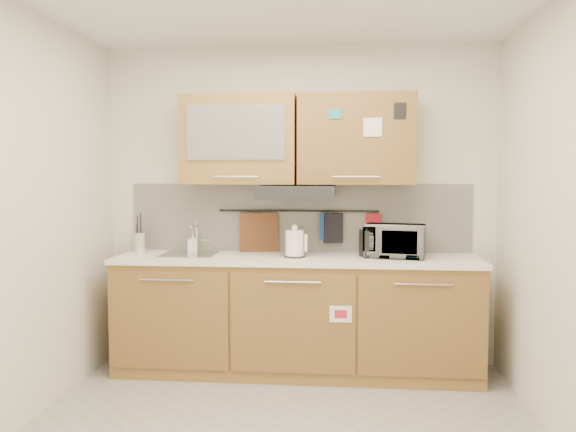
# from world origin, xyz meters

# --- Properties ---
(wall_back) EXTENTS (3.20, 0.00, 3.20)m
(wall_back) POSITION_xyz_m (0.00, 1.50, 1.30)
(wall_back) COLOR silver
(wall_back) RESTS_ON ground
(wall_left) EXTENTS (0.00, 3.00, 3.00)m
(wall_left) POSITION_xyz_m (-1.60, 0.00, 1.30)
(wall_left) COLOR silver
(wall_left) RESTS_ON ground
(wall_right) EXTENTS (0.00, 3.00, 3.00)m
(wall_right) POSITION_xyz_m (1.60, 0.00, 1.30)
(wall_right) COLOR silver
(wall_right) RESTS_ON ground
(base_cabinet) EXTENTS (2.80, 0.64, 0.88)m
(base_cabinet) POSITION_xyz_m (0.00, 1.19, 0.41)
(base_cabinet) COLOR #A47A3A
(base_cabinet) RESTS_ON floor
(countertop) EXTENTS (2.82, 0.62, 0.04)m
(countertop) POSITION_xyz_m (0.00, 1.19, 0.90)
(countertop) COLOR white
(countertop) RESTS_ON base_cabinet
(backsplash) EXTENTS (2.80, 0.02, 0.56)m
(backsplash) POSITION_xyz_m (0.00, 1.49, 1.20)
(backsplash) COLOR silver
(backsplash) RESTS_ON countertop
(upper_cabinets) EXTENTS (1.82, 0.37, 0.70)m
(upper_cabinets) POSITION_xyz_m (-0.00, 1.32, 1.83)
(upper_cabinets) COLOR #A47A3A
(upper_cabinets) RESTS_ON wall_back
(range_hood) EXTENTS (0.60, 0.46, 0.10)m
(range_hood) POSITION_xyz_m (0.00, 1.25, 1.42)
(range_hood) COLOR black
(range_hood) RESTS_ON upper_cabinets
(sink) EXTENTS (0.42, 0.40, 0.26)m
(sink) POSITION_xyz_m (-0.85, 1.21, 0.92)
(sink) COLOR silver
(sink) RESTS_ON countertop
(utensil_rail) EXTENTS (1.30, 0.02, 0.02)m
(utensil_rail) POSITION_xyz_m (0.00, 1.45, 1.26)
(utensil_rail) COLOR black
(utensil_rail) RESTS_ON backsplash
(utensil_crock) EXTENTS (0.17, 0.17, 0.32)m
(utensil_crock) POSITION_xyz_m (-1.30, 1.33, 1.00)
(utensil_crock) COLOR silver
(utensil_crock) RESTS_ON countertop
(kettle) EXTENTS (0.18, 0.16, 0.25)m
(kettle) POSITION_xyz_m (-0.01, 1.15, 1.02)
(kettle) COLOR white
(kettle) RESTS_ON countertop
(toaster) EXTENTS (0.31, 0.23, 0.21)m
(toaster) POSITION_xyz_m (0.65, 1.23, 1.03)
(toaster) COLOR black
(toaster) RESTS_ON countertop
(microwave) EXTENTS (0.50, 0.38, 0.25)m
(microwave) POSITION_xyz_m (0.76, 1.23, 1.05)
(microwave) COLOR #999999
(microwave) RESTS_ON countertop
(soap_bottle) EXTENTS (0.09, 0.09, 0.17)m
(soap_bottle) POSITION_xyz_m (-0.86, 1.34, 1.00)
(soap_bottle) COLOR #999999
(soap_bottle) RESTS_ON countertop
(cutting_board) EXTENTS (0.32, 0.06, 0.39)m
(cutting_board) POSITION_xyz_m (-0.32, 1.44, 1.04)
(cutting_board) COLOR brown
(cutting_board) RESTS_ON utensil_rail
(oven_mitt) EXTENTS (0.13, 0.03, 0.22)m
(oven_mitt) POSITION_xyz_m (0.24, 1.44, 1.13)
(oven_mitt) COLOR navy
(oven_mitt) RESTS_ON utensil_rail
(dark_pouch) EXTENTS (0.16, 0.08, 0.24)m
(dark_pouch) POSITION_xyz_m (0.29, 1.44, 1.12)
(dark_pouch) COLOR black
(dark_pouch) RESTS_ON utensil_rail
(pot_holder) EXTENTS (0.12, 0.04, 0.15)m
(pot_holder) POSITION_xyz_m (0.61, 1.44, 1.16)
(pot_holder) COLOR #A91621
(pot_holder) RESTS_ON utensil_rail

